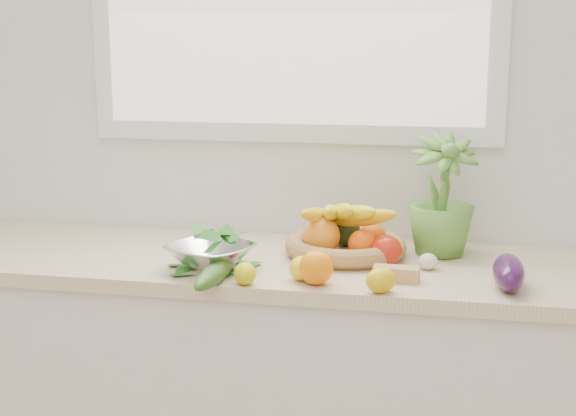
% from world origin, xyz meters
% --- Properties ---
extents(back_wall, '(4.50, 0.02, 2.70)m').
position_xyz_m(back_wall, '(0.00, 2.25, 1.35)').
color(back_wall, white).
rests_on(back_wall, ground).
extents(counter_cabinet, '(2.20, 0.58, 0.86)m').
position_xyz_m(counter_cabinet, '(0.00, 1.95, 0.43)').
color(counter_cabinet, silver).
rests_on(counter_cabinet, ground).
extents(countertop, '(2.24, 0.62, 0.04)m').
position_xyz_m(countertop, '(0.00, 1.95, 0.88)').
color(countertop, beige).
rests_on(countertop, counter_cabinet).
extents(orange_loose, '(0.11, 0.11, 0.09)m').
position_xyz_m(orange_loose, '(0.17, 1.71, 0.94)').
color(orange_loose, orange).
rests_on(orange_loose, countertop).
extents(lemon_a, '(0.07, 0.08, 0.06)m').
position_xyz_m(lemon_a, '(0.13, 1.74, 0.93)').
color(lemon_a, yellow).
rests_on(lemon_a, countertop).
extents(lemon_b, '(0.10, 0.10, 0.06)m').
position_xyz_m(lemon_b, '(0.34, 1.67, 0.93)').
color(lemon_b, '#F0B60D').
rests_on(lemon_b, countertop).
extents(lemon_c, '(0.08, 0.09, 0.06)m').
position_xyz_m(lemon_c, '(-0.01, 1.67, 0.93)').
color(lemon_c, '#D4C80B').
rests_on(lemon_c, countertop).
extents(apple, '(0.10, 0.10, 0.09)m').
position_xyz_m(apple, '(0.33, 1.92, 0.94)').
color(apple, red).
rests_on(apple, countertop).
extents(ginger, '(0.12, 0.05, 0.04)m').
position_xyz_m(ginger, '(0.37, 1.78, 0.92)').
color(ginger, tan).
rests_on(ginger, countertop).
extents(garlic_a, '(0.07, 0.07, 0.05)m').
position_xyz_m(garlic_a, '(0.27, 1.92, 0.92)').
color(garlic_a, white).
rests_on(garlic_a, countertop).
extents(garlic_b, '(0.07, 0.07, 0.04)m').
position_xyz_m(garlic_b, '(0.45, 1.90, 0.92)').
color(garlic_b, white).
rests_on(garlic_b, countertop).
extents(garlic_c, '(0.06, 0.06, 0.05)m').
position_xyz_m(garlic_c, '(0.64, 1.83, 0.92)').
color(garlic_c, white).
rests_on(garlic_c, countertop).
extents(eggplant, '(0.08, 0.21, 0.08)m').
position_xyz_m(eggplant, '(0.65, 1.77, 0.94)').
color(eggplant, '#33103D').
rests_on(eggplant, countertop).
extents(cucumber, '(0.06, 0.28, 0.05)m').
position_xyz_m(cucumber, '(-0.09, 1.67, 0.93)').
color(cucumber, '#2E5A1A').
rests_on(cucumber, countertop).
extents(radish, '(0.04, 0.04, 0.04)m').
position_xyz_m(radish, '(-0.03, 1.75, 0.92)').
color(radish, '#B5162A').
rests_on(radish, countertop).
extents(potted_herb, '(0.25, 0.25, 0.35)m').
position_xyz_m(potted_herb, '(0.47, 2.07, 1.08)').
color(potted_herb, '#5A9335').
rests_on(potted_herb, countertop).
extents(fruit_basket, '(0.45, 0.45, 0.18)m').
position_xyz_m(fruit_basket, '(0.20, 2.00, 0.95)').
color(fruit_basket, tan).
rests_on(fruit_basket, countertop).
extents(colander_with_spinach, '(0.29, 0.29, 0.12)m').
position_xyz_m(colander_with_spinach, '(-0.13, 1.78, 0.96)').
color(colander_with_spinach, silver).
rests_on(colander_with_spinach, countertop).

